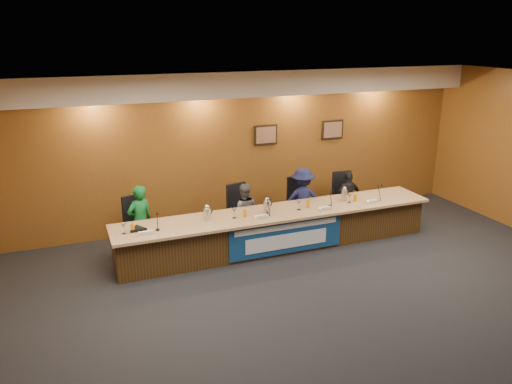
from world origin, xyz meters
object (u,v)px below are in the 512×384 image
carafe_mid (267,207)px  carafe_right (344,195)px  panelist_d (348,198)px  panelist_c (302,200)px  panelist_a (140,221)px  office_chair_d (345,201)px  banner (287,237)px  carafe_left (207,214)px  panelist_b (244,212)px  speakerphone (138,229)px  office_chair_a (140,229)px  dais_body (277,230)px  office_chair_c (300,207)px  office_chair_b (242,215)px

carafe_mid → carafe_right: size_ratio=1.02×
panelist_d → panelist_c: bearing=-6.7°
panelist_d → carafe_mid: (-2.12, -0.64, 0.29)m
panelist_a → carafe_right: size_ratio=5.83×
panelist_a → office_chair_d: (4.32, 0.10, -0.19)m
panelist_a → banner: bearing=136.2°
panelist_d → carafe_left: (-3.25, -0.61, 0.29)m
panelist_a → office_chair_d: panelist_a is taller
panelist_c → panelist_d: size_ratio=1.15×
panelist_d → carafe_mid: bearing=10.2°
panelist_a → office_chair_d: bearing=159.9°
carafe_mid → carafe_right: (1.66, 0.07, -0.00)m
panelist_b → panelist_d: panelist_d is taller
banner → speakerphone: size_ratio=6.88×
panelist_c → panelist_d: bearing=-166.8°
panelist_c → office_chair_a: 3.26m
dais_body → panelist_c: 1.05m
carafe_left → panelist_b: bearing=33.7°
carafe_right → carafe_mid: bearing=-177.7°
panelist_c → office_chair_c: size_ratio=2.77×
carafe_mid → speakerphone: 2.34m
office_chair_a → carafe_right: size_ratio=2.09×
carafe_right → speakerphone: 4.00m
carafe_left → carafe_mid: carafe_mid is taller
panelist_b → panelist_c: bearing=-161.2°
office_chair_d → carafe_left: bearing=-162.5°
office_chair_b → office_chair_c: size_ratio=1.00×
banner → panelist_c: size_ratio=1.65×
dais_body → panelist_b: size_ratio=5.21×
office_chair_c → carafe_left: (-2.17, -0.71, 0.38)m
carafe_left → speakerphone: bearing=-178.7°
dais_body → carafe_mid: bearing=-167.6°
panelist_a → speakerphone: (-0.13, -0.64, 0.11)m
office_chair_a → banner: bearing=-42.6°
panelist_d → office_chair_c: bearing=-12.0°
speakerphone → banner: bearing=-8.2°
banner → office_chair_b: banner is taller
office_chair_c → panelist_d: bearing=0.9°
panelist_a → office_chair_b: (1.99, 0.10, -0.19)m
panelist_c → panelist_d: (1.07, 0.00, -0.09)m
carafe_left → carafe_mid: 1.13m
panelist_d → office_chair_c: size_ratio=2.40×
panelist_c → office_chair_b: size_ratio=2.77×
panelist_c → office_chair_c: bearing=-76.8°
office_chair_d → speakerphone: 4.52m
office_chair_a → office_chair_d: bearing=-18.3°
panelist_a → carafe_mid: bearing=142.3°
panelist_b → office_chair_a: 1.99m
panelist_c → office_chair_b: (-1.26, 0.10, -0.19)m
banner → panelist_a: panelist_a is taller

